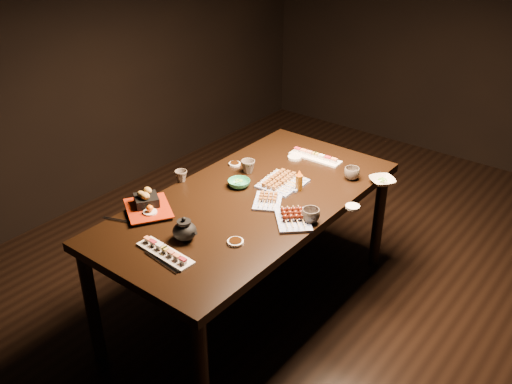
# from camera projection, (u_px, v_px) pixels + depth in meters

# --- Properties ---
(ground) EXTENTS (5.00, 5.00, 0.00)m
(ground) POSITION_uv_depth(u_px,v_px,m) (306.00, 290.00, 3.63)
(ground) COLOR black
(ground) RESTS_ON ground
(dining_table) EXTENTS (1.38, 1.98, 0.75)m
(dining_table) POSITION_uv_depth(u_px,v_px,m) (251.00, 254.00, 3.32)
(dining_table) COLOR black
(dining_table) RESTS_ON ground
(sushi_platter_near) EXTENTS (0.33, 0.11, 0.04)m
(sushi_platter_near) POSITION_uv_depth(u_px,v_px,m) (165.00, 251.00, 2.67)
(sushi_platter_near) COLOR white
(sushi_platter_near) RESTS_ON dining_table
(sushi_platter_far) EXTENTS (0.34, 0.11, 0.04)m
(sushi_platter_far) POSITION_uv_depth(u_px,v_px,m) (315.00, 156.00, 3.57)
(sushi_platter_far) COLOR white
(sushi_platter_far) RESTS_ON dining_table
(yakitori_plate_center) EXTENTS (0.22, 0.16, 0.05)m
(yakitori_plate_center) POSITION_uv_depth(u_px,v_px,m) (277.00, 184.00, 3.23)
(yakitori_plate_center) COLOR #828EB6
(yakitori_plate_center) RESTS_ON dining_table
(yakitori_plate_right) EXTENTS (0.22, 0.24, 0.05)m
(yakitori_plate_right) POSITION_uv_depth(u_px,v_px,m) (268.00, 198.00, 3.09)
(yakitori_plate_right) COLOR #828EB6
(yakitori_plate_right) RESTS_ON dining_table
(yakitori_plate_left) EXTENTS (0.24, 0.18, 0.06)m
(yakitori_plate_left) POSITION_uv_depth(u_px,v_px,m) (286.00, 178.00, 3.29)
(yakitori_plate_left) COLOR #828EB6
(yakitori_plate_left) RESTS_ON dining_table
(tsukune_plate) EXTENTS (0.28, 0.28, 0.06)m
(tsukune_plate) POSITION_uv_depth(u_px,v_px,m) (293.00, 217.00, 2.92)
(tsukune_plate) COLOR #828EB6
(tsukune_plate) RESTS_ON dining_table
(edamame_bowl_green) EXTENTS (0.16, 0.16, 0.04)m
(edamame_bowl_green) POSITION_uv_depth(u_px,v_px,m) (239.00, 183.00, 3.25)
(edamame_bowl_green) COLOR #329B6C
(edamame_bowl_green) RESTS_ON dining_table
(edamame_bowl_cream) EXTENTS (0.20, 0.20, 0.03)m
(edamame_bowl_cream) POSITION_uv_depth(u_px,v_px,m) (382.00, 181.00, 3.28)
(edamame_bowl_cream) COLOR beige
(edamame_bowl_cream) RESTS_ON dining_table
(tempura_tray) EXTENTS (0.35, 0.34, 0.10)m
(tempura_tray) POSITION_uv_depth(u_px,v_px,m) (148.00, 203.00, 3.00)
(tempura_tray) COLOR black
(tempura_tray) RESTS_ON dining_table
(teacup_near_left) EXTENTS (0.10, 0.10, 0.07)m
(teacup_near_left) POSITION_uv_depth(u_px,v_px,m) (181.00, 176.00, 3.30)
(teacup_near_left) COLOR brown
(teacup_near_left) RESTS_ON dining_table
(teacup_mid_right) EXTENTS (0.12, 0.12, 0.08)m
(teacup_mid_right) POSITION_uv_depth(u_px,v_px,m) (311.00, 216.00, 2.91)
(teacup_mid_right) COLOR brown
(teacup_mid_right) RESTS_ON dining_table
(teacup_far_left) EXTENTS (0.11, 0.11, 0.08)m
(teacup_far_left) POSITION_uv_depth(u_px,v_px,m) (248.00, 167.00, 3.39)
(teacup_far_left) COLOR brown
(teacup_far_left) RESTS_ON dining_table
(teacup_far_right) EXTENTS (0.12, 0.12, 0.07)m
(teacup_far_right) POSITION_uv_depth(u_px,v_px,m) (352.00, 173.00, 3.32)
(teacup_far_right) COLOR brown
(teacup_far_right) RESTS_ON dining_table
(teapot) EXTENTS (0.14, 0.14, 0.12)m
(teapot) POSITION_uv_depth(u_px,v_px,m) (184.00, 228.00, 2.76)
(teapot) COLOR black
(teapot) RESTS_ON dining_table
(condiment_bottle) EXTENTS (0.05, 0.05, 0.12)m
(condiment_bottle) POSITION_uv_depth(u_px,v_px,m) (299.00, 180.00, 3.19)
(condiment_bottle) COLOR brown
(condiment_bottle) RESTS_ON dining_table
(sauce_dish_west) EXTENTS (0.10, 0.10, 0.01)m
(sauce_dish_west) POSITION_uv_depth(u_px,v_px,m) (235.00, 164.00, 3.50)
(sauce_dish_west) COLOR white
(sauce_dish_west) RESTS_ON dining_table
(sauce_dish_east) EXTENTS (0.08, 0.08, 0.01)m
(sauce_dish_east) POSITION_uv_depth(u_px,v_px,m) (353.00, 207.00, 3.05)
(sauce_dish_east) COLOR white
(sauce_dish_east) RESTS_ON dining_table
(sauce_dish_se) EXTENTS (0.09, 0.09, 0.01)m
(sauce_dish_se) POSITION_uv_depth(u_px,v_px,m) (235.00, 242.00, 2.75)
(sauce_dish_se) COLOR white
(sauce_dish_se) RESTS_ON dining_table
(sauce_dish_nw) EXTENTS (0.10, 0.10, 0.02)m
(sauce_dish_nw) POSITION_uv_depth(u_px,v_px,m) (295.00, 157.00, 3.58)
(sauce_dish_nw) COLOR white
(sauce_dish_nw) RESTS_ON dining_table
(chopsticks_near) EXTENTS (0.20, 0.09, 0.01)m
(chopsticks_near) POSITION_uv_depth(u_px,v_px,m) (121.00, 221.00, 2.93)
(chopsticks_near) COLOR black
(chopsticks_near) RESTS_ON dining_table
(chopsticks_se) EXTENTS (0.24, 0.05, 0.01)m
(chopsticks_se) POSITION_uv_depth(u_px,v_px,m) (162.00, 262.00, 2.62)
(chopsticks_se) COLOR black
(chopsticks_se) RESTS_ON dining_table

